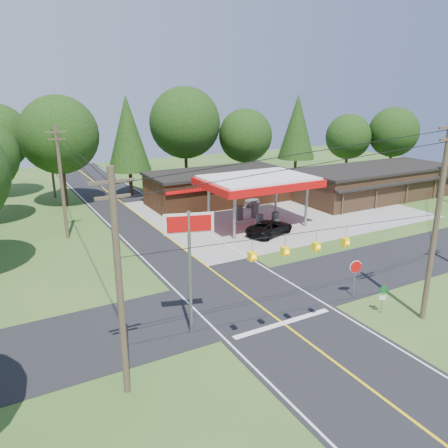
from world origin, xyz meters
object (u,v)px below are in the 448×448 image
suv_car (270,228)px  sedan_car (241,198)px  big_stop_sign (189,244)px  gas_canopy (258,183)px  octagonal_stop_sign (356,270)px

suv_car → sedan_car: 11.54m
big_stop_sign → suv_car: bearing=41.7°
big_stop_sign → gas_canopy: bearing=47.0°
gas_canopy → sedan_car: bearing=69.4°
gas_canopy → octagonal_stop_sign: size_ratio=4.22×
suv_car → gas_canopy: bearing=-27.2°
sedan_car → octagonal_stop_sign: bearing=-122.1°
suv_car → octagonal_stop_sign: bearing=151.3°
sedan_car → octagonal_stop_sign: size_ratio=1.84×
octagonal_stop_sign → big_stop_sign: bearing=174.8°
big_stop_sign → octagonal_stop_sign: 11.50m
big_stop_sign → octagonal_stop_sign: big_stop_sign is taller
big_stop_sign → octagonal_stop_sign: (10.98, -1.00, -3.28)m
suv_car → big_stop_sign: (-13.50, -12.01, 4.47)m
suv_car → sedan_car: size_ratio=1.06×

